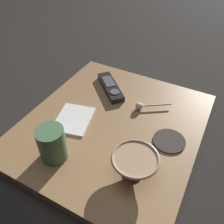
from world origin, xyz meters
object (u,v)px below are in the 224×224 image
object	(u,v)px
cereal_bowl	(135,164)
teaspoon	(142,106)
drink_coaster	(169,141)
tv_remote_near	(110,87)
coffee_mug	(52,144)
folded_napkin	(74,119)

from	to	relation	value
cereal_bowl	teaspoon	size ratio (longest dim) A/B	1.14
cereal_bowl	drink_coaster	distance (m)	0.16
teaspoon	tv_remote_near	size ratio (longest dim) A/B	0.66
teaspoon	tv_remote_near	bearing A→B (deg)	161.55
coffee_mug	tv_remote_near	world-z (taller)	coffee_mug
tv_remote_near	teaspoon	bearing A→B (deg)	-18.45
cereal_bowl	tv_remote_near	distance (m)	0.39
tv_remote_near	drink_coaster	xyz separation A→B (m)	(0.29, -0.15, -0.01)
folded_napkin	drink_coaster	distance (m)	0.32
teaspoon	folded_napkin	world-z (taller)	teaspoon
coffee_mug	drink_coaster	world-z (taller)	coffee_mug
tv_remote_near	drink_coaster	world-z (taller)	tv_remote_near
cereal_bowl	drink_coaster	size ratio (longest dim) A/B	1.28
cereal_bowl	folded_napkin	xyz separation A→B (m)	(-0.26, 0.09, -0.03)
teaspoon	drink_coaster	world-z (taller)	teaspoon
coffee_mug	folded_napkin	distance (m)	0.16
drink_coaster	folded_napkin	bearing A→B (deg)	-169.48
coffee_mug	teaspoon	xyz separation A→B (m)	(0.14, 0.31, -0.04)
coffee_mug	teaspoon	distance (m)	0.34
folded_napkin	drink_coaster	world-z (taller)	folded_napkin
coffee_mug	tv_remote_near	bearing A→B (deg)	91.96
tv_remote_near	folded_napkin	xyz separation A→B (m)	(-0.03, -0.21, -0.01)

